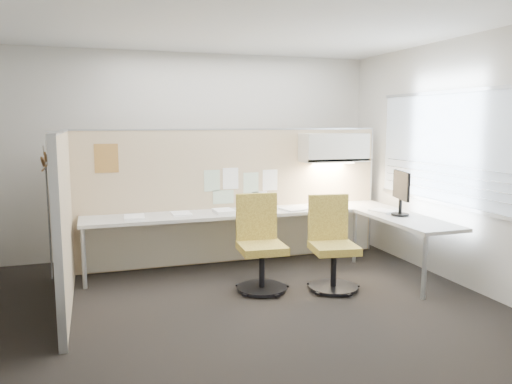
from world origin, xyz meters
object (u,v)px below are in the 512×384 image
object	(u,v)px
desk	(273,222)
chair_right	(332,246)
chair_left	(260,246)
phone	(334,202)
monitor	(401,190)

from	to	relation	value
desk	chair_right	xyz separation A→B (m)	(0.36, -0.94, -0.12)
chair_left	phone	world-z (taller)	chair_left
desk	chair_right	world-z (taller)	chair_right
desk	monitor	size ratio (longest dim) A/B	7.46
chair_left	phone	distance (m)	1.62
chair_right	monitor	distance (m)	1.17
monitor	chair_left	bearing A→B (deg)	104.50
chair_right	chair_left	bearing A→B (deg)	172.50
chair_right	monitor	world-z (taller)	monitor
desk	phone	xyz separation A→B (m)	(0.93, 0.14, 0.18)
desk	chair_left	size ratio (longest dim) A/B	3.83
desk	monitor	bearing A→B (deg)	-28.35
desk	chair_right	distance (m)	1.02
monitor	phone	distance (m)	1.01
desk	phone	distance (m)	0.96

